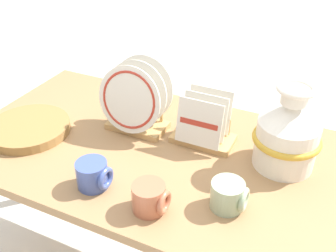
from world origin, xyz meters
name	(u,v)px	position (x,y,z in m)	size (l,w,h in m)	color
display_table	(168,169)	(0.00, 0.00, 0.65)	(1.54, 0.80, 0.72)	#9E754C
ceramic_vase	(288,133)	(0.38, 0.11, 0.85)	(0.23, 0.23, 0.30)	white
dish_rack_round_plates	(135,103)	(-0.17, 0.08, 0.84)	(0.25, 0.17, 0.27)	tan
dish_rack_square_plates	(204,128)	(0.09, 0.12, 0.78)	(0.23, 0.15, 0.19)	tan
wicker_charger_stack	(29,128)	(-0.53, -0.11, 0.74)	(0.31, 0.31, 0.04)	olive
mug_cobalt_glaze	(94,175)	(-0.13, -0.26, 0.77)	(0.11, 0.10, 0.09)	#42569E
mug_sage_glaze	(229,196)	(0.28, -0.17, 0.77)	(0.11, 0.10, 0.09)	#9EB28E
mug_terracotta_glaze	(150,198)	(0.07, -0.28, 0.77)	(0.11, 0.10, 0.09)	#B76647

